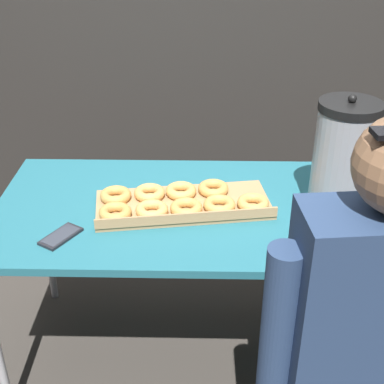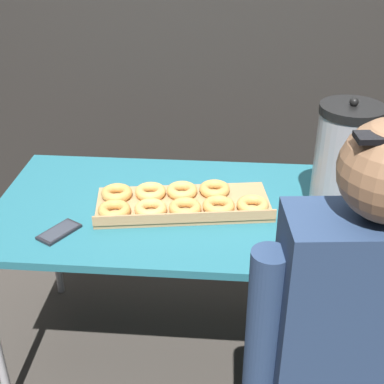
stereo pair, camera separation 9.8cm
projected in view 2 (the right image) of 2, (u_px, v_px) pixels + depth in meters
ground_plane at (195, 350)px, 2.27m from camera, size 12.00×12.00×0.00m
folding_table at (196, 217)px, 1.94m from camera, size 1.45×0.75×0.71m
donut_box at (179, 202)px, 1.90m from camera, size 0.65×0.35×0.05m
coffee_urn at (345, 163)px, 1.77m from camera, size 0.21×0.24×0.43m
cell_phone at (59, 232)px, 1.77m from camera, size 0.13×0.16×0.01m
person_seated at (352, 362)px, 1.39m from camera, size 0.56×0.26×1.31m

